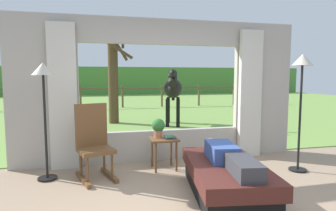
% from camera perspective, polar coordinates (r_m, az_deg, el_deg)
% --- Properties ---
extents(back_wall_with_window, '(5.20, 0.12, 2.55)m').
position_cam_1_polar(back_wall_with_window, '(5.21, -1.18, 2.67)').
color(back_wall_with_window, '#ADA599').
rests_on(back_wall_with_window, ground_plane).
extents(curtain_panel_left, '(0.44, 0.10, 2.40)m').
position_cam_1_polar(curtain_panel_left, '(4.98, -20.18, 1.62)').
color(curtain_panel_left, beige).
rests_on(curtain_panel_left, ground_plane).
extents(curtain_panel_right, '(0.44, 0.10, 2.40)m').
position_cam_1_polar(curtain_panel_right, '(5.69, 16.03, 2.21)').
color(curtain_panel_right, beige).
rests_on(curtain_panel_right, ground_plane).
extents(outdoor_pasture_lawn, '(36.00, 21.68, 0.02)m').
position_cam_1_polar(outdoor_pasture_lawn, '(16.09, -9.49, 0.20)').
color(outdoor_pasture_lawn, '#759E47').
rests_on(outdoor_pasture_lawn, ground_plane).
extents(distant_hill_ridge, '(36.00, 2.00, 2.40)m').
position_cam_1_polar(distant_hill_ridge, '(25.84, -11.09, 4.85)').
color(distant_hill_ridge, '#4D8338').
rests_on(distant_hill_ridge, ground_plane).
extents(recliner_sofa, '(1.15, 1.82, 0.42)m').
position_cam_1_polar(recliner_sofa, '(3.90, 11.43, -13.96)').
color(recliner_sofa, black).
rests_on(recliner_sofa, ground_plane).
extents(reclining_person, '(0.43, 1.44, 0.22)m').
position_cam_1_polar(reclining_person, '(3.77, 11.84, -9.84)').
color(reclining_person, '#334C8C').
rests_on(reclining_person, recliner_sofa).
extents(rocking_chair, '(0.64, 0.79, 1.12)m').
position_cam_1_polar(rocking_chair, '(4.49, -14.58, -7.06)').
color(rocking_chair, brown).
rests_on(rocking_chair, ground_plane).
extents(side_table, '(0.44, 0.44, 0.52)m').
position_cam_1_polar(side_table, '(4.76, -0.84, -7.63)').
color(side_table, brown).
rests_on(side_table, ground_plane).
extents(potted_plant, '(0.22, 0.22, 0.32)m').
position_cam_1_polar(potted_plant, '(4.75, -1.95, -4.26)').
color(potted_plant, '#9E6042').
rests_on(potted_plant, side_table).
extents(book_stack, '(0.20, 0.15, 0.05)m').
position_cam_1_polar(book_stack, '(4.70, 0.34, -6.31)').
color(book_stack, '#59336B').
rests_on(book_stack, side_table).
extents(floor_lamp_left, '(0.32, 0.32, 1.73)m').
position_cam_1_polar(floor_lamp_left, '(4.53, -23.54, 3.62)').
color(floor_lamp_left, black).
rests_on(floor_lamp_left, ground_plane).
extents(floor_lamp_right, '(0.32, 0.32, 1.89)m').
position_cam_1_polar(floor_lamp_right, '(5.02, 25.10, 5.15)').
color(floor_lamp_right, black).
rests_on(floor_lamp_right, ground_plane).
extents(horse, '(0.87, 1.82, 1.73)m').
position_cam_1_polar(horse, '(8.90, 0.98, 3.31)').
color(horse, black).
rests_on(horse, outdoor_pasture_lawn).
extents(pasture_tree, '(1.36, 1.27, 3.41)m').
position_cam_1_polar(pasture_tree, '(9.47, -10.89, 7.02)').
color(pasture_tree, '#4C3823').
rests_on(pasture_tree, outdoor_pasture_lawn).
extents(pasture_fence_line, '(16.10, 0.10, 1.10)m').
position_cam_1_polar(pasture_fence_line, '(14.35, -9.06, 2.49)').
color(pasture_fence_line, brown).
rests_on(pasture_fence_line, outdoor_pasture_lawn).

